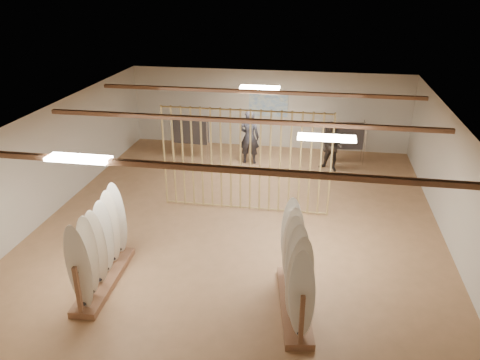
% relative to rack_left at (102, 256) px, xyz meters
% --- Properties ---
extents(floor, '(12.00, 12.00, 0.00)m').
position_rel_rack_left_xyz_m(floor, '(2.32, 3.00, -0.64)').
color(floor, '#A67850').
rests_on(floor, ground).
extents(ceiling, '(12.00, 12.00, 0.00)m').
position_rel_rack_left_xyz_m(ceiling, '(2.32, 3.00, 2.16)').
color(ceiling, gray).
rests_on(ceiling, ground).
extents(wall_back, '(12.00, 0.00, 12.00)m').
position_rel_rack_left_xyz_m(wall_back, '(2.32, 9.00, 0.76)').
color(wall_back, beige).
rests_on(wall_back, ground).
extents(wall_front, '(12.00, 0.00, 12.00)m').
position_rel_rack_left_xyz_m(wall_front, '(2.32, -3.00, 0.76)').
color(wall_front, beige).
rests_on(wall_front, ground).
extents(wall_left, '(0.00, 12.00, 12.00)m').
position_rel_rack_left_xyz_m(wall_left, '(-2.68, 3.00, 0.76)').
color(wall_left, beige).
rests_on(wall_left, ground).
extents(wall_right, '(0.00, 12.00, 12.00)m').
position_rel_rack_left_xyz_m(wall_right, '(7.32, 3.00, 0.76)').
color(wall_right, beige).
rests_on(wall_right, ground).
extents(ceiling_slats, '(9.50, 6.12, 0.10)m').
position_rel_rack_left_xyz_m(ceiling_slats, '(2.32, 3.00, 2.08)').
color(ceiling_slats, brown).
rests_on(ceiling_slats, ground).
extents(light_panels, '(1.20, 0.35, 0.06)m').
position_rel_rack_left_xyz_m(light_panels, '(2.32, 3.00, 2.10)').
color(light_panels, white).
rests_on(light_panels, ground).
extents(bamboo_partition, '(4.45, 0.05, 2.78)m').
position_rel_rack_left_xyz_m(bamboo_partition, '(2.32, 3.80, 0.76)').
color(bamboo_partition, tan).
rests_on(bamboo_partition, ground).
extents(poster, '(1.40, 0.03, 0.90)m').
position_rel_rack_left_xyz_m(poster, '(2.32, 8.98, 0.96)').
color(poster, '#3874C6').
rests_on(poster, ground).
extents(rack_left, '(0.64, 2.34, 1.87)m').
position_rel_rack_left_xyz_m(rack_left, '(0.00, 0.00, 0.00)').
color(rack_left, brown).
rests_on(rack_left, floor).
extents(rack_right, '(0.87, 2.34, 1.85)m').
position_rel_rack_left_xyz_m(rack_right, '(3.90, -0.13, -0.01)').
color(rack_right, brown).
rests_on(rack_right, floor).
extents(clothing_rack_a, '(1.30, 0.39, 1.39)m').
position_rel_rack_left_xyz_m(clothing_rack_a, '(-0.19, 7.49, 0.26)').
color(clothing_rack_a, silver).
rests_on(clothing_rack_a, floor).
extents(clothing_rack_b, '(1.36, 0.50, 1.46)m').
position_rel_rack_left_xyz_m(clothing_rack_b, '(4.99, 7.74, 0.31)').
color(clothing_rack_b, silver).
rests_on(clothing_rack_b, floor).
extents(shopper_a, '(0.76, 0.52, 2.06)m').
position_rel_rack_left_xyz_m(shopper_a, '(1.90, 7.19, 0.39)').
color(shopper_a, '#292931').
rests_on(shopper_a, floor).
extents(shopper_b, '(1.09, 1.00, 1.82)m').
position_rel_rack_left_xyz_m(shopper_b, '(4.59, 7.01, 0.27)').
color(shopper_b, '#312A26').
rests_on(shopper_b, floor).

